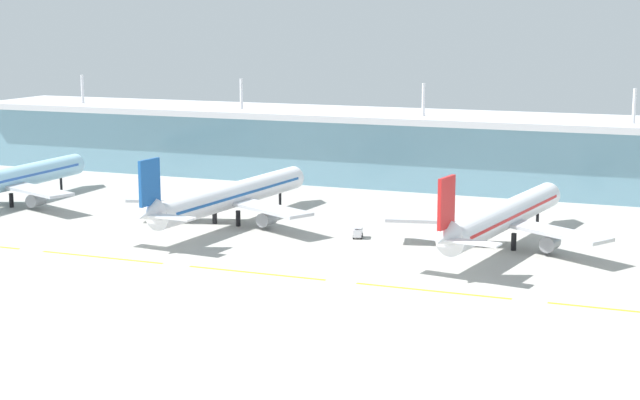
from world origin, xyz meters
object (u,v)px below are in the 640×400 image
(airliner_near_middle, at_px, (229,196))
(airliner_nearest, at_px, (4,180))
(baggage_cart, at_px, (358,232))
(airliner_far_middle, at_px, (502,217))

(airliner_near_middle, bearing_deg, airliner_nearest, -179.53)
(airliner_nearest, height_order, airliner_near_middle, same)
(airliner_nearest, xyz_separation_m, baggage_cart, (96.33, -3.04, -5.19))
(airliner_near_middle, bearing_deg, airliner_far_middle, -0.91)
(airliner_nearest, bearing_deg, airliner_near_middle, 0.47)
(airliner_far_middle, distance_m, baggage_cart, 31.32)
(airliner_nearest, xyz_separation_m, airliner_far_middle, (127.11, -0.48, -0.00))
(airliner_far_middle, bearing_deg, airliner_near_middle, 179.09)
(airliner_near_middle, relative_size, baggage_cart, 17.67)
(airliner_nearest, height_order, baggage_cart, airliner_nearest)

